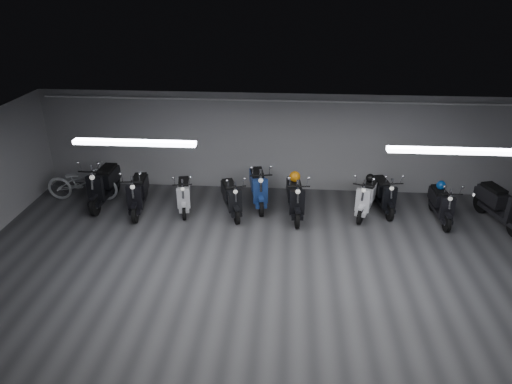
# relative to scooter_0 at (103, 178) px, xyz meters

# --- Properties ---
(floor) EXTENTS (14.00, 10.00, 0.01)m
(floor) POSITION_rel_scooter_0_xyz_m (4.95, -3.67, -0.76)
(floor) COLOR #363638
(floor) RESTS_ON ground
(ceiling) EXTENTS (14.00, 10.00, 0.01)m
(ceiling) POSITION_rel_scooter_0_xyz_m (4.95, -3.67, 2.05)
(ceiling) COLOR gray
(ceiling) RESTS_ON ground
(back_wall) EXTENTS (14.00, 0.01, 2.80)m
(back_wall) POSITION_rel_scooter_0_xyz_m (4.95, 1.34, 0.65)
(back_wall) COLOR gray
(back_wall) RESTS_ON ground
(fluor_strip_left) EXTENTS (2.40, 0.18, 0.08)m
(fluor_strip_left) POSITION_rel_scooter_0_xyz_m (1.95, -2.67, 1.99)
(fluor_strip_left) COLOR white
(fluor_strip_left) RESTS_ON ceiling
(fluor_strip_right) EXTENTS (2.40, 0.18, 0.08)m
(fluor_strip_right) POSITION_rel_scooter_0_xyz_m (7.95, -2.67, 1.99)
(fluor_strip_right) COLOR white
(fluor_strip_right) RESTS_ON ceiling
(conduit) EXTENTS (13.60, 0.05, 0.05)m
(conduit) POSITION_rel_scooter_0_xyz_m (4.95, 1.25, 1.87)
(conduit) COLOR white
(conduit) RESTS_ON back_wall
(scooter_0) EXTENTS (0.72, 2.03, 1.50)m
(scooter_0) POSITION_rel_scooter_0_xyz_m (0.00, 0.00, 0.00)
(scooter_0) COLOR black
(scooter_0) RESTS_ON floor
(scooter_1) EXTENTS (0.85, 1.91, 1.37)m
(scooter_1) POSITION_rel_scooter_0_xyz_m (1.05, -0.36, -0.06)
(scooter_1) COLOR black
(scooter_1) RESTS_ON floor
(scooter_2) EXTENTS (0.84, 1.68, 1.20)m
(scooter_2) POSITION_rel_scooter_0_xyz_m (2.22, -0.20, -0.15)
(scooter_2) COLOR silver
(scooter_2) RESTS_ON floor
(scooter_3) EXTENTS (1.08, 1.76, 1.25)m
(scooter_3) POSITION_rel_scooter_0_xyz_m (3.49, -0.32, -0.13)
(scooter_3) COLOR black
(scooter_3) RESTS_ON floor
(scooter_4) EXTENTS (0.96, 1.97, 1.40)m
(scooter_4) POSITION_rel_scooter_0_xyz_m (4.15, 0.23, -0.05)
(scooter_4) COLOR navy
(scooter_4) RESTS_ON floor
(scooter_5) EXTENTS (0.79, 1.90, 1.38)m
(scooter_5) POSITION_rel_scooter_0_xyz_m (5.13, -0.32, -0.06)
(scooter_5) COLOR black
(scooter_5) RESTS_ON floor
(scooter_6) EXTENTS (1.15, 1.84, 1.30)m
(scooter_6) POSITION_rel_scooter_0_xyz_m (6.96, -0.07, -0.10)
(scooter_6) COLOR white
(scooter_6) RESTS_ON floor
(scooter_7) EXTENTS (0.81, 1.75, 1.25)m
(scooter_7) POSITION_rel_scooter_0_xyz_m (7.44, 0.17, -0.12)
(scooter_7) COLOR black
(scooter_7) RESTS_ON floor
(scooter_8) EXTENTS (0.60, 1.66, 1.23)m
(scooter_8) POSITION_rel_scooter_0_xyz_m (8.78, -0.28, -0.14)
(scooter_8) COLOR black
(scooter_8) RESTS_ON floor
(scooter_9) EXTENTS (1.14, 2.02, 1.43)m
(scooter_9) POSITION_rel_scooter_0_xyz_m (10.17, -0.36, -0.04)
(scooter_9) COLOR black
(scooter_9) RESTS_ON floor
(bicycle) EXTENTS (1.95, 0.76, 1.24)m
(bicycle) POSITION_rel_scooter_0_xyz_m (-0.70, 0.21, -0.13)
(bicycle) COLOR silver
(bicycle) RESTS_ON floor
(helmet_0) EXTENTS (0.28, 0.28, 0.28)m
(helmet_0) POSITION_rel_scooter_0_xyz_m (5.10, -0.06, 0.24)
(helmet_0) COLOR orange
(helmet_0) RESTS_ON scooter_5
(helmet_1) EXTENTS (0.23, 0.23, 0.23)m
(helmet_1) POSITION_rel_scooter_0_xyz_m (8.78, -0.05, 0.12)
(helmet_1) COLOR navy
(helmet_1) RESTS_ON scooter_8
(helmet_2) EXTENTS (0.23, 0.23, 0.23)m
(helmet_2) POSITION_rel_scooter_0_xyz_m (7.04, 0.16, 0.17)
(helmet_2) COLOR black
(helmet_2) RESTS_ON scooter_6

